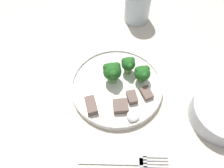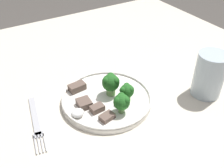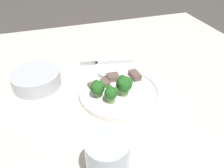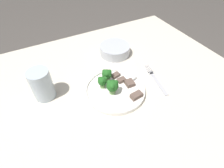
% 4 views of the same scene
% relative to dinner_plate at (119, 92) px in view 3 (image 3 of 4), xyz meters
% --- Properties ---
extents(table, '(1.18, 1.08, 0.70)m').
position_rel_dinner_plate_xyz_m(table, '(-0.02, -0.05, -0.09)').
color(table, beige).
rests_on(table, ground_plane).
extents(dinner_plate, '(0.23, 0.23, 0.02)m').
position_rel_dinner_plate_xyz_m(dinner_plate, '(0.00, 0.00, 0.00)').
color(dinner_plate, white).
rests_on(dinner_plate, table).
extents(fork, '(0.05, 0.19, 0.00)m').
position_rel_dinner_plate_xyz_m(fork, '(0.18, -0.02, -0.01)').
color(fork, '#B2B2B7').
rests_on(fork, table).
extents(cream_bowl, '(0.15, 0.15, 0.05)m').
position_rel_dinner_plate_xyz_m(cream_bowl, '(0.12, 0.22, 0.01)').
color(cream_bowl, '#B7BCC6').
rests_on(cream_bowl, table).
extents(drinking_glass, '(0.08, 0.08, 0.12)m').
position_rel_dinner_plate_xyz_m(drinking_glass, '(-0.24, 0.11, 0.04)').
color(drinking_glass, '#B2C1CC').
rests_on(drinking_glass, table).
extents(broccoli_floret_near_rim_left, '(0.04, 0.04, 0.05)m').
position_rel_dinner_plate_xyz_m(broccoli_floret_near_rim_left, '(-0.04, 0.04, 0.03)').
color(broccoli_floret_near_rim_left, '#709E56').
rests_on(broccoli_floret_near_rim_left, dinner_plate).
extents(broccoli_floret_center_left, '(0.04, 0.04, 0.05)m').
position_rel_dinner_plate_xyz_m(broccoli_floret_center_left, '(-0.00, 0.06, 0.03)').
color(broccoli_floret_center_left, '#709E56').
rests_on(broccoli_floret_center_left, dinner_plate).
extents(broccoli_floret_back_left, '(0.05, 0.05, 0.06)m').
position_rel_dinner_plate_xyz_m(broccoli_floret_back_left, '(-0.02, -0.01, 0.04)').
color(broccoli_floret_back_left, '#709E56').
rests_on(broccoli_floret_back_left, dinner_plate).
extents(meat_slice_front_slice, '(0.04, 0.04, 0.02)m').
position_rel_dinner_plate_xyz_m(meat_slice_front_slice, '(0.06, -0.00, 0.01)').
color(meat_slice_front_slice, brown).
rests_on(meat_slice_front_slice, dinner_plate).
extents(meat_slice_middle_slice, '(0.05, 0.03, 0.02)m').
position_rel_dinner_plate_xyz_m(meat_slice_middle_slice, '(0.05, -0.07, 0.01)').
color(meat_slice_middle_slice, brown).
rests_on(meat_slice_middle_slice, dinner_plate).
extents(meat_slice_rear_slice, '(0.03, 0.02, 0.01)m').
position_rel_dinner_plate_xyz_m(meat_slice_rear_slice, '(0.04, 0.03, 0.01)').
color(meat_slice_rear_slice, brown).
rests_on(meat_slice_rear_slice, dinner_plate).
extents(meat_slice_edge_slice, '(0.04, 0.03, 0.01)m').
position_rel_dinner_plate_xyz_m(meat_slice_edge_slice, '(0.04, 0.07, 0.01)').
color(meat_slice_edge_slice, brown).
rests_on(meat_slice_edge_slice, dinner_plate).
extents(sauce_dollop, '(0.03, 0.03, 0.02)m').
position_rel_dinner_plate_xyz_m(sauce_dollop, '(0.09, 0.02, 0.01)').
color(sauce_dollop, white).
rests_on(sauce_dollop, dinner_plate).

